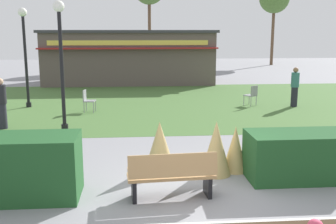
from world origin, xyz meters
TOP-DOWN VIEW (x-y plane):
  - ground_plane at (0.00, 0.00)m, footprint 80.00×80.00m
  - lawn_patch at (0.00, 10.67)m, footprint 36.00×12.00m
  - park_bench at (-0.31, -0.08)m, footprint 1.73×0.64m
  - hedge_left at (-3.16, 0.21)m, footprint 2.11×1.10m
  - hedge_right at (2.55, 0.78)m, footprint 2.22×1.10m
  - ornamental_grass_behind_left at (1.29, 1.39)m, footprint 0.57×0.57m
  - ornamental_grass_behind_right at (-0.45, 1.53)m, footprint 0.73×0.73m
  - ornamental_grass_behind_center at (0.80, 1.20)m, footprint 0.68×0.68m
  - lamppost_mid at (-3.32, 5.77)m, footprint 0.36×0.36m
  - lamppost_far at (-5.54, 10.08)m, footprint 0.36×0.36m
  - food_kiosk at (-1.31, 18.20)m, footprint 10.49×4.53m
  - cafe_chair_west at (-2.90, 8.78)m, footprint 0.49×0.49m
  - cafe_chair_east at (4.06, 9.57)m, footprint 0.62×0.62m
  - person_strolling at (5.82, 9.26)m, footprint 0.34×0.34m
  - person_standing at (-5.40, 6.14)m, footprint 0.34×0.34m
  - parked_car_west_slot at (-4.39, 25.56)m, footprint 4.26×2.16m

SIDE VIEW (x-z plane):
  - ground_plane at x=0.00m, z-range 0.00..0.00m
  - lawn_patch at x=0.00m, z-range 0.00..0.01m
  - park_bench at x=-0.31m, z-range 0.01..0.96m
  - hedge_right at x=2.55m, z-range 0.00..1.04m
  - cafe_chair_west at x=-2.90m, z-range 0.08..0.97m
  - cafe_chair_east at x=4.06m, z-range 0.08..0.97m
  - ornamental_grass_behind_left at x=1.29m, z-range 0.00..1.07m
  - ornamental_grass_behind_right at x=-0.45m, z-range 0.00..1.18m
  - ornamental_grass_behind_center at x=0.80m, z-range 0.00..1.24m
  - hedge_left at x=-3.16m, z-range 0.00..1.24m
  - parked_car_west_slot at x=-4.39m, z-range 0.04..1.24m
  - person_strolling at x=5.82m, z-range 0.02..1.71m
  - person_standing at x=-5.40m, z-range 0.02..1.71m
  - food_kiosk at x=-1.31m, z-range 0.01..3.26m
  - lamppost_mid at x=-3.32m, z-range 0.54..4.68m
  - lamppost_far at x=-5.54m, z-range 0.54..4.68m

